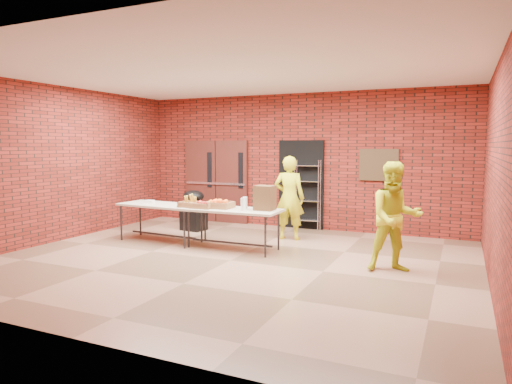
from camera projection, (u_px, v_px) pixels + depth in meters
room at (230, 168)px, 7.70m from camera, size 8.08×7.08×3.28m
double_doors at (216, 181)px, 11.77m from camera, size 1.78×0.12×2.10m
dark_doorway at (301, 184)px, 10.85m from camera, size 1.10×0.06×2.10m
bronze_plaque at (379, 165)px, 10.05m from camera, size 0.85×0.04×0.70m
wire_rack at (307, 195)px, 10.66m from camera, size 0.62×0.27×1.65m
table_left at (163, 207)px, 9.43m from camera, size 1.92×0.91×0.77m
table_right at (231, 212)px, 8.64m from camera, size 1.92×0.83×0.78m
basket_bananas at (191, 204)px, 8.88m from camera, size 0.43×0.33×0.13m
basket_oranges at (220, 204)px, 8.74m from camera, size 0.50×0.39×0.15m
basket_apples at (202, 205)px, 8.73m from camera, size 0.43×0.33×0.13m
muffin_tray at (187, 204)px, 9.08m from camera, size 0.42×0.42×0.10m
napkin_box at (150, 202)px, 9.60m from camera, size 0.18×0.12×0.06m
coffee_dispenser at (265, 198)px, 8.44m from camera, size 0.35×0.31×0.46m
cup_stack_front at (243, 205)px, 8.41m from camera, size 0.07×0.07×0.21m
cup_stack_mid at (243, 205)px, 8.32m from camera, size 0.08×0.08×0.24m
cup_stack_back at (245, 203)px, 8.57m from camera, size 0.08×0.08×0.23m
covered_grill at (194, 210)px, 10.65m from camera, size 0.57×0.50×0.94m
volunteer_woman at (289, 198)px, 9.55m from camera, size 0.69×0.49×1.76m
volunteer_man at (395, 217)px, 7.12m from camera, size 1.02×0.92×1.73m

